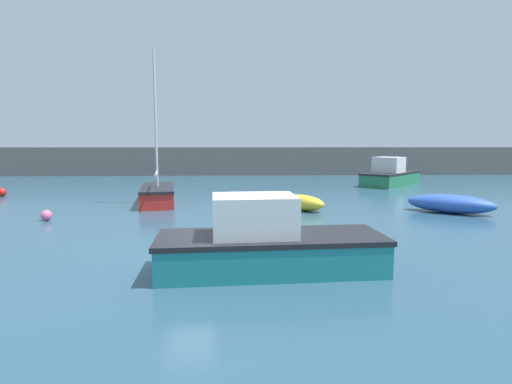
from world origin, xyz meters
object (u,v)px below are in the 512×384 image
(dinghy_near_pier, at_px, (302,203))
(motorboat_with_cabin, at_px, (267,244))
(mooring_buoy_red, at_px, (2,192))
(sailboat_tall_mast, at_px, (158,194))
(rowboat_blue_near, at_px, (450,204))
(cabin_cruiser_white, at_px, (390,175))
(mooring_buoy_pink, at_px, (46,215))

(dinghy_near_pier, height_order, motorboat_with_cabin, motorboat_with_cabin)
(dinghy_near_pier, bearing_deg, mooring_buoy_red, -151.43)
(sailboat_tall_mast, bearing_deg, motorboat_with_cabin, -166.31)
(rowboat_blue_near, bearing_deg, cabin_cruiser_white, -63.00)
(dinghy_near_pier, height_order, mooring_buoy_red, dinghy_near_pier)
(motorboat_with_cabin, bearing_deg, mooring_buoy_pink, 137.98)
(dinghy_near_pier, distance_m, cabin_cruiser_white, 13.22)
(cabin_cruiser_white, height_order, mooring_buoy_red, cabin_cruiser_white)
(dinghy_near_pier, bearing_deg, motorboat_with_cabin, -57.92)
(rowboat_blue_near, distance_m, mooring_buoy_red, 23.63)
(cabin_cruiser_white, relative_size, mooring_buoy_red, 11.87)
(sailboat_tall_mast, height_order, mooring_buoy_pink, sailboat_tall_mast)
(dinghy_near_pier, distance_m, mooring_buoy_pink, 10.67)
(dinghy_near_pier, relative_size, sailboat_tall_mast, 0.31)
(sailboat_tall_mast, relative_size, mooring_buoy_red, 15.61)
(sailboat_tall_mast, distance_m, motorboat_with_cabin, 11.94)
(cabin_cruiser_white, height_order, mooring_buoy_pink, cabin_cruiser_white)
(motorboat_with_cabin, distance_m, rowboat_blue_near, 11.47)
(dinghy_near_pier, distance_m, rowboat_blue_near, 6.46)
(dinghy_near_pier, height_order, mooring_buoy_pink, dinghy_near_pier)
(motorboat_with_cabin, xyz_separation_m, mooring_buoy_red, (-14.28, 13.78, -0.41))
(mooring_buoy_pink, bearing_deg, motorboat_with_cabin, -38.10)
(dinghy_near_pier, relative_size, mooring_buoy_pink, 5.57)
(mooring_buoy_red, bearing_deg, rowboat_blue_near, -15.05)
(mooring_buoy_red, bearing_deg, motorboat_with_cabin, -43.99)
(sailboat_tall_mast, height_order, mooring_buoy_red, sailboat_tall_mast)
(cabin_cruiser_white, bearing_deg, sailboat_tall_mast, 161.56)
(rowboat_blue_near, bearing_deg, sailboat_tall_mast, 21.23)
(motorboat_with_cabin, height_order, cabin_cruiser_white, cabin_cruiser_white)
(dinghy_near_pier, height_order, sailboat_tall_mast, sailboat_tall_mast)
(rowboat_blue_near, xyz_separation_m, mooring_buoy_red, (-22.82, 6.14, -0.16))
(sailboat_tall_mast, xyz_separation_m, rowboat_blue_near, (13.39, -3.27, -0.09))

